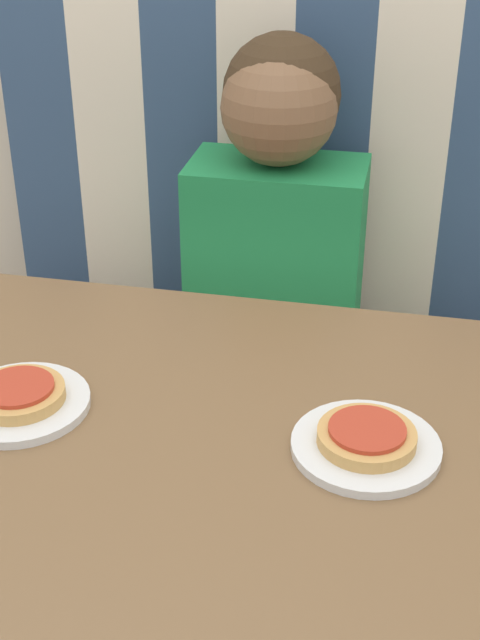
{
  "coord_description": "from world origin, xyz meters",
  "views": [
    {
      "loc": [
        0.25,
        -0.86,
        1.41
      ],
      "look_at": [
        0.0,
        0.34,
        0.72
      ],
      "focal_mm": 50.0,
      "sensor_mm": 36.0,
      "label": 1
    }
  ],
  "objects_px": {
    "person": "(278,199)",
    "plate_right": "(366,447)",
    "pizza_right": "(367,436)",
    "pizza_left": "(18,393)",
    "plate_left": "(20,403)"
  },
  "relations": [
    {
      "from": "plate_right",
      "to": "pizza_right",
      "type": "height_order",
      "value": "pizza_right"
    },
    {
      "from": "pizza_left",
      "to": "pizza_right",
      "type": "distance_m",
      "value": 0.45
    },
    {
      "from": "person",
      "to": "plate_left",
      "type": "relative_size",
      "value": 3.56
    },
    {
      "from": "plate_right",
      "to": "pizza_right",
      "type": "bearing_deg",
      "value": 0.0
    },
    {
      "from": "person",
      "to": "pizza_right",
      "type": "bearing_deg",
      "value": -71.73
    },
    {
      "from": "plate_left",
      "to": "plate_right",
      "type": "xyz_separation_m",
      "value": [
        0.45,
        0.0,
        0.0
      ]
    },
    {
      "from": "plate_left",
      "to": "pizza_right",
      "type": "xyz_separation_m",
      "value": [
        0.45,
        0.0,
        0.02
      ]
    },
    {
      "from": "pizza_left",
      "to": "pizza_right",
      "type": "relative_size",
      "value": 1.0
    },
    {
      "from": "pizza_right",
      "to": "plate_right",
      "type": "bearing_deg",
      "value": 0.0
    },
    {
      "from": "person",
      "to": "pizza_right",
      "type": "xyz_separation_m",
      "value": [
        0.22,
        -0.68,
        -0.02
      ]
    },
    {
      "from": "person",
      "to": "pizza_right",
      "type": "height_order",
      "value": "person"
    },
    {
      "from": "person",
      "to": "plate_left",
      "type": "distance_m",
      "value": 0.71
    },
    {
      "from": "plate_right",
      "to": "pizza_left",
      "type": "xyz_separation_m",
      "value": [
        -0.45,
        0.0,
        0.02
      ]
    },
    {
      "from": "person",
      "to": "pizza_right",
      "type": "distance_m",
      "value": 0.71
    },
    {
      "from": "person",
      "to": "plate_right",
      "type": "distance_m",
      "value": 0.71
    }
  ]
}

